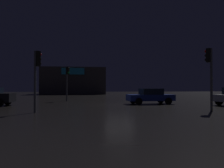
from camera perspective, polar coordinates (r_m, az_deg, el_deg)
The scene contains 6 objects.
ground_plane at distance 19.92m, azimuth 1.86°, elevation -5.26°, with size 120.00×120.00×0.00m, color black.
store_building at distance 53.24m, azimuth -9.62°, elevation 0.72°, with size 14.13×9.17×5.97m.
traffic_signal_main at distance 16.03m, azimuth 23.46°, elevation 3.96°, with size 0.41×0.43×4.08m.
traffic_signal_opposite at distance 14.56m, azimuth -18.49°, elevation 3.84°, with size 0.43×0.42×3.75m.
traffic_signal_cross_left at distance 25.74m, azimuth -11.23°, elevation 1.73°, with size 0.41×0.43×3.85m.
car_near at distance 21.06m, azimuth 9.70°, elevation -3.04°, with size 4.32×2.17×1.43m.
Camera 1 is at (-3.13, -19.61, 1.53)m, focal length 36.16 mm.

